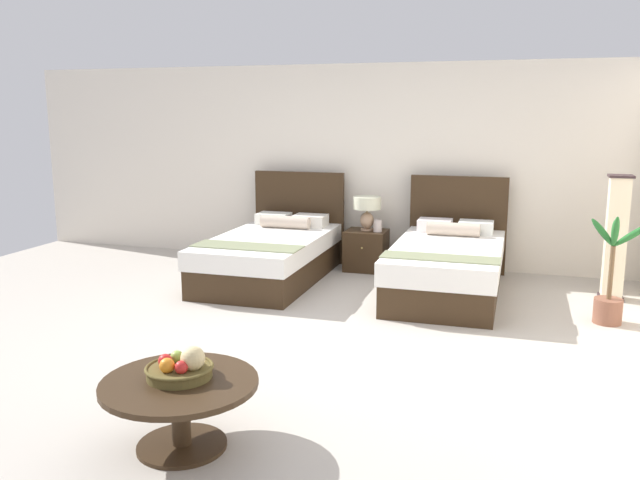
% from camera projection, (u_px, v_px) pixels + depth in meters
% --- Properties ---
extents(ground_plane, '(9.92, 9.65, 0.02)m').
position_uv_depth(ground_plane, '(305.00, 338.00, 5.70)').
color(ground_plane, '#B7AFA3').
extents(wall_back, '(9.92, 0.12, 2.51)m').
position_uv_depth(wall_back, '(381.00, 165.00, 8.29)').
color(wall_back, silver).
rests_on(wall_back, ground).
extents(bed_near_window, '(1.19, 2.19, 1.17)m').
position_uv_depth(bed_near_window, '(272.00, 254.00, 7.63)').
color(bed_near_window, '#352414').
rests_on(bed_near_window, ground).
extents(bed_near_corner, '(1.15, 2.17, 1.17)m').
position_uv_depth(bed_near_corner, '(448.00, 265.00, 7.03)').
color(bed_near_corner, '#352414').
rests_on(bed_near_corner, ground).
extents(nightstand, '(0.49, 0.46, 0.50)m').
position_uv_depth(nightstand, '(366.00, 250.00, 8.07)').
color(nightstand, '#352414').
rests_on(nightstand, ground).
extents(table_lamp, '(0.34, 0.34, 0.41)m').
position_uv_depth(table_lamp, '(367.00, 208.00, 7.99)').
color(table_lamp, tan).
rests_on(table_lamp, nightstand).
extents(vase, '(0.10, 0.10, 0.15)m').
position_uv_depth(vase, '(378.00, 226.00, 7.93)').
color(vase, beige).
rests_on(vase, nightstand).
extents(coffee_table, '(0.91, 0.91, 0.41)m').
position_uv_depth(coffee_table, '(180.00, 398.00, 3.77)').
color(coffee_table, '#352414').
rests_on(coffee_table, ground).
extents(fruit_bowl, '(0.40, 0.40, 0.19)m').
position_uv_depth(fruit_bowl, '(181.00, 367.00, 3.78)').
color(fruit_bowl, brown).
rests_on(fruit_bowl, coffee_table).
extents(floor_lamp_corner, '(0.24, 0.24, 1.30)m').
position_uv_depth(floor_lamp_corner, '(616.00, 238.00, 6.75)').
color(floor_lamp_corner, '#342427').
rests_on(floor_lamp_corner, ground).
extents(potted_palm, '(0.56, 0.45, 1.05)m').
position_uv_depth(potted_palm, '(610.00, 291.00, 6.01)').
color(potted_palm, brown).
rests_on(potted_palm, ground).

